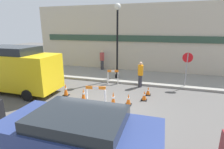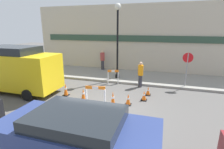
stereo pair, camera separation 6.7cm
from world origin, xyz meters
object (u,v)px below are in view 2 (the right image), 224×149
object	(u,v)px
streetlamp_post	(118,32)
stop_sign	(187,64)
parked_car_1	(78,143)
work_van	(14,68)
person_pedestrian	(102,59)
person_worker	(140,74)

from	to	relation	value
streetlamp_post	stop_sign	bearing A→B (deg)	-6.40
parked_car_1	work_van	size ratio (longest dim) A/B	0.72
parked_car_1	work_van	world-z (taller)	work_van
stop_sign	work_van	distance (m)	10.26
person_pedestrian	work_van	xyz separation A→B (m)	(-3.19, -6.13, 0.41)
person_worker	person_pedestrian	world-z (taller)	person_pedestrian
stop_sign	person_pedestrian	distance (m)	6.95
person_pedestrian	stop_sign	bearing A→B (deg)	161.67
person_worker	work_van	bearing A→B (deg)	-24.53
streetlamp_post	stop_sign	xyz separation A→B (m)	(4.54, -0.51, -1.87)
person_pedestrian	work_van	bearing A→B (deg)	65.98
streetlamp_post	work_van	size ratio (longest dim) A/B	0.95
stop_sign	person_pedestrian	world-z (taller)	stop_sign
person_pedestrian	person_worker	bearing A→B (deg)	142.82
person_worker	parked_car_1	size ratio (longest dim) A/B	0.42
person_pedestrian	parked_car_1	size ratio (longest dim) A/B	0.43
stop_sign	work_van	size ratio (longest dim) A/B	0.39
streetlamp_post	stop_sign	size ratio (longest dim) A/B	2.44
person_worker	person_pedestrian	size ratio (longest dim) A/B	0.98
stop_sign	work_van	xyz separation A→B (m)	(-9.63, -3.55, -0.11)
person_worker	parked_car_1	distance (m)	7.45
stop_sign	person_worker	world-z (taller)	stop_sign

